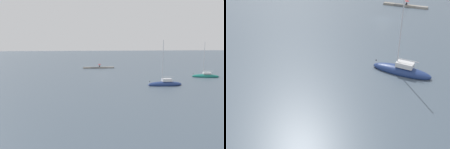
{
  "view_description": "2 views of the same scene",
  "coord_description": "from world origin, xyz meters",
  "views": [
    {
      "loc": [
        7.74,
        79.43,
        10.13
      ],
      "look_at": [
        -0.72,
        18.34,
        1.99
      ],
      "focal_mm": 37.83,
      "sensor_mm": 36.0,
      "label": 1
    },
    {
      "loc": [
        -21.73,
        58.28,
        16.4
      ],
      "look_at": [
        -7.04,
        33.34,
        1.73
      ],
      "focal_mm": 41.8,
      "sensor_mm": 36.0,
      "label": 2
    }
  ],
  "objects": [
    {
      "name": "umbrella_open_red",
      "position": [
        -0.36,
        -16.46,
        1.73
      ],
      "size": [
        1.39,
        1.39,
        1.3
      ],
      "color": "black",
      "rests_on": "seawall_pier"
    },
    {
      "name": "ground_plane",
      "position": [
        0.0,
        0.0,
        0.0
      ],
      "size": [
        500.0,
        500.0,
        0.0
      ],
      "primitive_type": "plane",
      "color": "#475666"
    },
    {
      "name": "seawall_pier",
      "position": [
        0.0,
        -16.52,
        0.3
      ],
      "size": [
        12.72,
        1.47,
        0.61
      ],
      "color": "gray",
      "rests_on": "ground_plane"
    },
    {
      "name": "person_seated_dark_left",
      "position": [
        -0.35,
        -16.47,
        0.86
      ],
      "size": [
        0.45,
        0.64,
        0.73
      ],
      "rotation": [
        0.0,
        0.0,
        -0.13
      ],
      "color": "#1E2333",
      "rests_on": "seawall_pier"
    },
    {
      "name": "sailboat_navy_near",
      "position": [
        -12.72,
        25.44,
        0.41
      ],
      "size": [
        8.41,
        2.47,
        11.33
      ],
      "rotation": [
        0.0,
        0.0,
        4.7
      ],
      "color": "navy",
      "rests_on": "ground_plane"
    }
  ]
}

